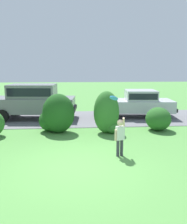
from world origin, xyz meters
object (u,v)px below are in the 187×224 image
at_px(parked_sedan, 137,103).
at_px(frisbee, 114,98).
at_px(parked_suv, 33,100).
at_px(child_thrower, 120,135).

bearing_deg(parked_sedan, frisbee, -111.23).
height_order(parked_suv, frisbee, frisbee).
height_order(parked_sedan, frisbee, frisbee).
relative_size(child_thrower, frisbee, 4.11).
xyz_separation_m(parked_sedan, parked_suv, (-5.81, -0.05, 0.23)).
distance_m(parked_sedan, child_thrower, 6.50).
height_order(child_thrower, frisbee, frisbee).
relative_size(parked_suv, frisbee, 15.41).
distance_m(parked_suv, frisbee, 6.80).
bearing_deg(child_thrower, frisbee, 115.03).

